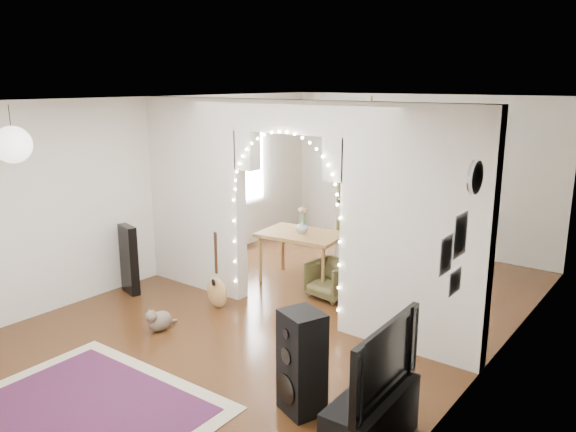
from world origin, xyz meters
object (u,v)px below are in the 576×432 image
Objects in this scene: media_console at (371,421)px; dining_chair_right at (371,245)px; floor_speaker at (302,363)px; dining_chair_left at (331,279)px; bookcase at (377,223)px; dining_table at (302,238)px; acoustic_guitar at (217,280)px.

media_console is 4.94m from dining_chair_right.
floor_speaker is 2.81m from dining_chair_left.
floor_speaker reaches higher than dining_chair_left.
floor_speaker is 4.53m from dining_chair_right.
dining_table is (-0.51, -1.33, -0.03)m from bookcase.
floor_speaker is (2.29, -1.27, 0.10)m from acoustic_guitar.
dining_table is (0.32, 1.46, 0.30)m from acoustic_guitar.
acoustic_guitar is at bearing -118.12° from dining_chair_right.
bookcase is 2.33× the size of dining_chair_right.
acoustic_guitar is 0.91× the size of floor_speaker.
dining_chair_left is (0.67, -0.24, -0.43)m from dining_table.
dining_chair_right is at bearing 71.11° from dining_table.
dining_table is 1.58m from dining_chair_right.
acoustic_guitar is at bearing -121.35° from dining_chair_left.
bookcase is 1.65m from dining_chair_left.
dining_chair_left is 0.93× the size of dining_chair_right.
dining_chair_left is (0.16, -1.58, -0.45)m from bookcase.
bookcase is (-2.22, 4.17, 0.46)m from media_console.
dining_chair_right is at bearing 108.81° from dining_chair_left.
dining_table is (-1.97, 2.73, 0.21)m from floor_speaker.
floor_speaker is at bearing -54.75° from dining_chair_left.
acoustic_guitar reaches higher than dining_chair_left.
acoustic_guitar is 2.93m from bookcase.
floor_speaker is at bearing -4.05° from acoustic_guitar.
floor_speaker is at bearing 170.47° from media_console.
dining_chair_left is at bearing 126.70° from media_console.
media_console is 1.78× the size of dining_chair_left.
dining_table is 2.28× the size of dining_chair_left.
dining_chair_left is at bearing -94.61° from dining_chair_right.
dining_chair_right is (-0.18, 0.16, -0.43)m from bookcase.
dining_table is at bearing 167.71° from dining_chair_left.
acoustic_guitar is 1.55× the size of dining_chair_left.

